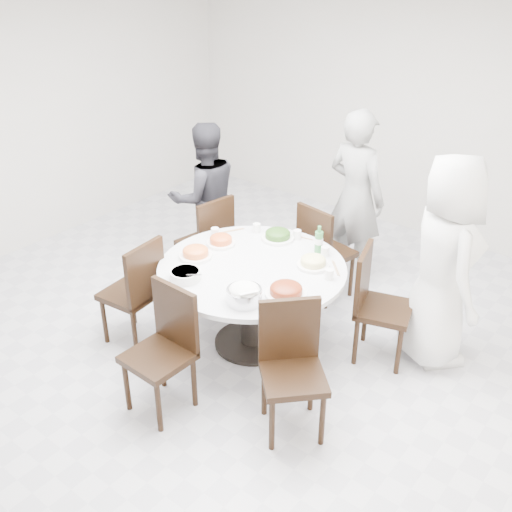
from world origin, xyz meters
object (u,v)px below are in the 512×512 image
Objects in this scene: chair_sw at (131,291)px; dining_table at (252,306)px; diner_right at (443,262)px; diner_middle at (356,197)px; diner_left at (205,198)px; chair_s at (158,355)px; chair_se at (293,374)px; rice_bowl at (244,296)px; chair_n at (327,251)px; chair_ne at (384,307)px; soup_bowl at (185,275)px; chair_nw at (204,241)px; beverage_bottle at (319,239)px.

dining_table is at bearing 118.56° from chair_sw.
diner_middle is (-1.19, 0.73, -0.01)m from diner_right.
chair_s is at bearing 62.44° from diner_left.
rice_bowl is (-0.55, 0.16, 0.33)m from chair_se.
chair_sw is 1.00× the size of chair_s.
rice_bowl is at bearing 62.41° from chair_s.
chair_n is 1.55m from rice_bowl.
diner_left is at bearing 65.92° from chair_ne.
chair_se is 4.00× the size of soup_bowl.
chair_ne is 1.58m from soup_bowl.
soup_bowl is at bearing 88.95° from chair_n.
chair_n is at bearing 41.50° from chair_ne.
chair_nw is at bearing 52.36° from diner_right.
dining_table is at bearing 102.09° from chair_ne.
diner_left is (-2.07, 1.39, 0.29)m from chair_se.
chair_ne is at bearing 39.62° from soup_bowl.
chair_nw is 0.62× the size of diner_left.
chair_n is at bearing 78.05° from soup_bowl.
chair_s is 1.63m from beverage_bottle.
chair_sw reaches higher than soup_bowl.
rice_bowl is (0.32, 0.57, 0.33)m from chair_s.
diner_middle is at bearing 81.10° from soup_bowl.
chair_n reaches higher than dining_table.
diner_middle reaches higher than chair_ne.
diner_right is 6.77× the size of rice_bowl.
chair_s is at bearing -66.29° from soup_bowl.
chair_se is (1.82, -1.09, 0.00)m from chair_nw.
chair_sw is 1.44m from diner_left.
chair_ne is 1.91m from chair_nw.
chair_sw is 1.00× the size of chair_se.
chair_ne reaches higher than rice_bowl.
diner_middle reaches higher than diner_left.
chair_ne is 1.00× the size of chair_nw.
chair_nw is 4.06× the size of beverage_bottle.
chair_se is (0.78, -1.65, 0.00)m from chair_n.
rice_bowl is at bearing 117.95° from chair_se.
diner_middle reaches higher than dining_table.
chair_s is 2.25m from diner_right.
chair_nw is 0.56× the size of diner_middle.
chair_sw is at bearing 104.67° from chair_ne.
chair_s is (0.80, -0.45, 0.00)m from chair_sw.
chair_nw is 0.55× the size of diner_right.
chair_s is at bearing 54.95° from chair_sw.
chair_sw is 0.92m from chair_s.
diner_right is at bearing 119.18° from diner_left.
chair_s reaches higher than rice_bowl.
dining_table is 1.58× the size of chair_sw.
chair_n is (-0.87, 0.54, 0.00)m from chair_ne.
diner_left is 1.96m from rice_bowl.
diner_middle is at bearing 89.91° from chair_s.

